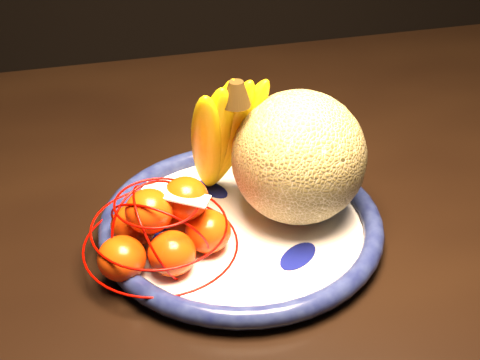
{
  "coord_description": "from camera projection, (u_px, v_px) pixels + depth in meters",
  "views": [
    {
      "loc": [
        -0.18,
        -0.61,
        1.27
      ],
      "look_at": [
        -0.1,
        0.01,
        0.85
      ],
      "focal_mm": 50.0,
      "sensor_mm": 36.0,
      "label": 1
    }
  ],
  "objects": [
    {
      "name": "fruit_bowl",
      "position": [
        241.0,
        225.0,
        0.78
      ],
      "size": [
        0.33,
        0.33,
        0.03
      ],
      "rotation": [
        0.0,
        0.0,
        0.17
      ],
      "color": "white",
      "rests_on": "dining_table"
    },
    {
      "name": "banana_bunch",
      "position": [
        221.0,
        132.0,
        0.77
      ],
      "size": [
        0.11,
        0.12,
        0.19
      ],
      "rotation": [
        0.0,
        0.0,
        0.42
      ],
      "color": "yellow",
      "rests_on": "fruit_bowl"
    },
    {
      "name": "dining_table",
      "position": [
        266.0,
        241.0,
        0.91
      ],
      "size": [
        1.66,
        1.12,
        0.78
      ],
      "rotation": [
        0.0,
        0.0,
        0.13
      ],
      "color": "black",
      "rests_on": "ground"
    },
    {
      "name": "mandarin_bag",
      "position": [
        164.0,
        228.0,
        0.72
      ],
      "size": [
        0.2,
        0.2,
        0.11
      ],
      "rotation": [
        0.0,
        0.0,
        0.21
      ],
      "color": "#EA3600",
      "rests_on": "fruit_bowl"
    },
    {
      "name": "cantaloupe",
      "position": [
        299.0,
        157.0,
        0.76
      ],
      "size": [
        0.15,
        0.15,
        0.15
      ],
      "primitive_type": "sphere",
      "color": "olive",
      "rests_on": "fruit_bowl"
    },
    {
      "name": "price_tag",
      "position": [
        175.0,
        195.0,
        0.7
      ],
      "size": [
        0.08,
        0.05,
        0.01
      ],
      "primitive_type": "cube",
      "rotation": [
        -0.14,
        0.1,
        -0.34
      ],
      "color": "white",
      "rests_on": "mandarin_bag"
    }
  ]
}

